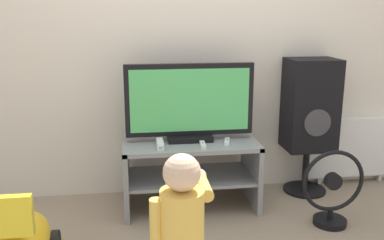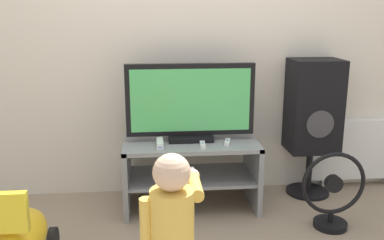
{
  "view_description": "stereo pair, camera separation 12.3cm",
  "coord_description": "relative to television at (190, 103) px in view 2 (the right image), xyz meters",
  "views": [
    {
      "loc": [
        -0.39,
        -2.7,
        1.42
      ],
      "look_at": [
        0.0,
        0.15,
        0.69
      ],
      "focal_mm": 40.0,
      "sensor_mm": 36.0,
      "label": 1
    },
    {
      "loc": [
        -0.27,
        -2.71,
        1.42
      ],
      "look_at": [
        0.0,
        0.15,
        0.69
      ],
      "focal_mm": 40.0,
      "sensor_mm": 36.0,
      "label": 2
    }
  ],
  "objects": [
    {
      "name": "ground_plane",
      "position": [
        0.0,
        -0.28,
        -0.78
      ],
      "size": [
        16.0,
        16.0,
        0.0
      ],
      "primitive_type": "plane",
      "color": "gray"
    },
    {
      "name": "radiator",
      "position": [
        1.42,
        0.24,
        -0.47
      ],
      "size": [
        0.78,
        0.08,
        0.56
      ],
      "color": "white",
      "rests_on": "ground_plane"
    },
    {
      "name": "game_console",
      "position": [
        -0.23,
        -0.14,
        -0.25
      ],
      "size": [
        0.05,
        0.17,
        0.04
      ],
      "color": "white",
      "rests_on": "tv_stand"
    },
    {
      "name": "floor_fan",
      "position": [
        0.91,
        -0.45,
        -0.54
      ],
      "size": [
        0.44,
        0.22,
        0.53
      ],
      "color": "black",
      "rests_on": "ground_plane"
    },
    {
      "name": "ride_on_toy",
      "position": [
        -1.04,
        -0.78,
        -0.58
      ],
      "size": [
        0.34,
        0.56,
        0.54
      ],
      "color": "gold",
      "rests_on": "ground_plane"
    },
    {
      "name": "remote_primary",
      "position": [
        0.26,
        -0.11,
        -0.26
      ],
      "size": [
        0.06,
        0.13,
        0.03
      ],
      "color": "white",
      "rests_on": "tv_stand"
    },
    {
      "name": "speaker_tower",
      "position": [
        0.96,
        0.11,
        -0.09
      ],
      "size": [
        0.38,
        0.34,
        1.08
      ],
      "color": "black",
      "rests_on": "ground_plane"
    },
    {
      "name": "wall_back",
      "position": [
        0.0,
        0.31,
        0.52
      ],
      "size": [
        10.0,
        0.06,
        2.6
      ],
      "color": "silver",
      "rests_on": "ground_plane"
    },
    {
      "name": "tv_stand",
      "position": [
        0.0,
        -0.02,
        -0.45
      ],
      "size": [
        0.97,
        0.51,
        0.51
      ],
      "color": "gray",
      "rests_on": "ground_plane"
    },
    {
      "name": "remote_secondary",
      "position": [
        0.07,
        -0.16,
        -0.26
      ],
      "size": [
        0.04,
        0.13,
        0.03
      ],
      "color": "white",
      "rests_on": "tv_stand"
    },
    {
      "name": "television",
      "position": [
        0.0,
        0.0,
        0.0
      ],
      "size": [
        0.92,
        0.2,
        0.56
      ],
      "color": "black",
      "rests_on": "tv_stand"
    },
    {
      "name": "child",
      "position": [
        -0.19,
        -1.18,
        -0.31
      ],
      "size": [
        0.31,
        0.46,
        0.81
      ],
      "color": "#3F4C72",
      "rests_on": "ground_plane"
    }
  ]
}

